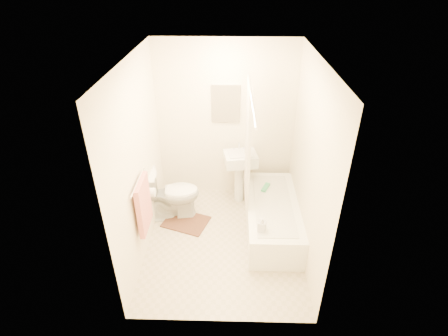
{
  "coord_description": "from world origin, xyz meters",
  "views": [
    {
      "loc": [
        0.1,
        -3.51,
        3.26
      ],
      "look_at": [
        0.0,
        0.25,
        1.0
      ],
      "focal_mm": 28.0,
      "sensor_mm": 36.0,
      "label": 1
    }
  ],
  "objects_px": {
    "sink": "(240,175)",
    "bath_mat": "(186,222)",
    "toilet": "(172,194)",
    "soap_bottle": "(262,225)",
    "bathtub": "(272,216)"
  },
  "relations": [
    {
      "from": "bathtub",
      "to": "bath_mat",
      "type": "xyz_separation_m",
      "value": [
        -1.21,
        0.11,
        -0.21
      ]
    },
    {
      "from": "toilet",
      "to": "soap_bottle",
      "type": "height_order",
      "value": "toilet"
    },
    {
      "from": "toilet",
      "to": "bath_mat",
      "type": "relative_size",
      "value": 1.3
    },
    {
      "from": "toilet",
      "to": "sink",
      "type": "relative_size",
      "value": 0.86
    },
    {
      "from": "bathtub",
      "to": "soap_bottle",
      "type": "bearing_deg",
      "value": -108.94
    },
    {
      "from": "toilet",
      "to": "soap_bottle",
      "type": "xyz_separation_m",
      "value": [
        1.22,
        -0.83,
        0.16
      ]
    },
    {
      "from": "bath_mat",
      "to": "toilet",
      "type": "bearing_deg",
      "value": 140.68
    },
    {
      "from": "toilet",
      "to": "soap_bottle",
      "type": "distance_m",
      "value": 1.48
    },
    {
      "from": "sink",
      "to": "soap_bottle",
      "type": "relative_size",
      "value": 4.53
    },
    {
      "from": "toilet",
      "to": "bathtub",
      "type": "bearing_deg",
      "value": -110.47
    },
    {
      "from": "soap_bottle",
      "to": "bathtub",
      "type": "bearing_deg",
      "value": 71.06
    },
    {
      "from": "toilet",
      "to": "soap_bottle",
      "type": "relative_size",
      "value": 3.9
    },
    {
      "from": "sink",
      "to": "bath_mat",
      "type": "height_order",
      "value": "sink"
    },
    {
      "from": "bathtub",
      "to": "sink",
      "type": "bearing_deg",
      "value": 122.87
    },
    {
      "from": "toilet",
      "to": "soap_bottle",
      "type": "bearing_deg",
      "value": -133.73
    }
  ]
}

